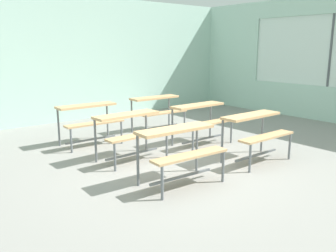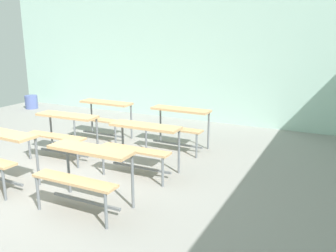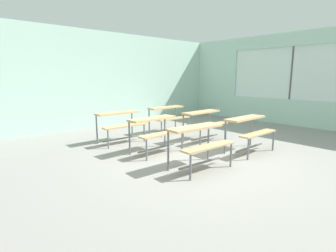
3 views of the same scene
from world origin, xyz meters
name	(u,v)px [view 2 (image 2 of 3)]	position (x,y,z in m)	size (l,w,h in m)	color
ground	(44,182)	(0.00, 0.00, -0.03)	(10.00, 9.00, 0.05)	gray
wall_back	(176,57)	(0.00, 4.50, 1.50)	(10.00, 0.12, 3.00)	silver
desk_bench_r0c1	(85,165)	(1.11, -0.39, 0.56)	(1.10, 0.59, 0.74)	tan
desk_bench_r1c0	(63,126)	(-0.39, 0.90, 0.56)	(1.12, 0.63, 0.74)	tan
desk_bench_r1c1	(142,138)	(1.15, 0.88, 0.56)	(1.11, 0.60, 0.74)	tan
desk_bench_r2c0	(103,111)	(-0.49, 2.15, 0.56)	(1.11, 0.61, 0.74)	tan
desk_bench_r2c1	(178,119)	(1.13, 2.21, 0.56)	(1.11, 0.61, 0.74)	tan
trash_bin	(31,102)	(-4.10, 3.68, 0.18)	(0.34, 0.34, 0.37)	#51609E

